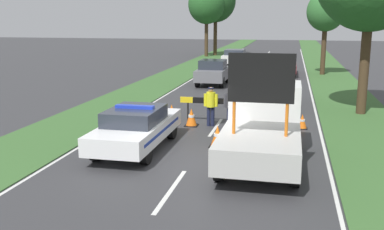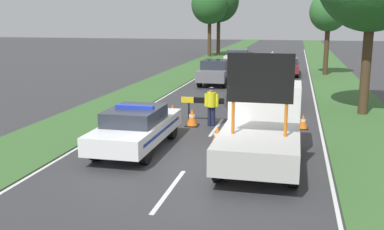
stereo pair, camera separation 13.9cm
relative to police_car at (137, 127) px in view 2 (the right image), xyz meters
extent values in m
plane|color=#333335|center=(2.07, -0.92, -0.74)|extent=(160.00, 160.00, 0.00)
cube|color=silver|center=(2.07, -3.35, -0.74)|extent=(0.12, 2.99, 0.01)
cube|color=silver|center=(2.07, 3.56, -0.74)|extent=(0.12, 2.99, 0.01)
cube|color=silver|center=(2.07, 10.46, -0.74)|extent=(0.12, 2.99, 0.01)
cube|color=silver|center=(2.07, 17.37, -0.74)|extent=(0.12, 2.99, 0.01)
cube|color=silver|center=(2.07, 24.27, -0.74)|extent=(0.12, 2.99, 0.01)
cube|color=silver|center=(2.07, 31.18, -0.74)|extent=(0.12, 2.99, 0.01)
cube|color=silver|center=(2.07, 38.08, -0.74)|extent=(0.12, 2.99, 0.01)
cube|color=silver|center=(2.07, 44.99, -0.74)|extent=(0.12, 2.99, 0.01)
cube|color=silver|center=(-1.97, 16.51, -0.74)|extent=(0.10, 70.32, 0.01)
cube|color=silver|center=(6.11, 16.51, -0.74)|extent=(0.10, 70.32, 0.01)
cube|color=#38602D|center=(-3.70, 19.08, -0.73)|extent=(3.27, 120.00, 0.03)
cube|color=#38602D|center=(7.84, 19.08, -0.73)|extent=(3.27, 120.00, 0.03)
cube|color=white|center=(0.00, 0.02, -0.10)|extent=(1.82, 4.82, 0.57)
cube|color=#282D38|center=(0.00, -0.12, 0.42)|extent=(1.60, 2.22, 0.47)
cylinder|color=black|center=(-0.79, 1.52, -0.38)|extent=(0.24, 0.72, 0.72)
cylinder|color=black|center=(0.79, 1.52, -0.38)|extent=(0.24, 0.72, 0.72)
cylinder|color=black|center=(-0.79, -1.47, -0.38)|extent=(0.24, 0.72, 0.72)
cylinder|color=black|center=(0.79, -1.47, -0.38)|extent=(0.24, 0.72, 0.72)
cube|color=#1E38C6|center=(0.00, -0.12, 0.71)|extent=(1.27, 0.24, 0.10)
cube|color=#193399|center=(0.00, 0.02, -0.07)|extent=(1.83, 3.95, 0.10)
cube|color=black|center=(0.00, 2.47, -0.16)|extent=(1.00, 0.08, 0.34)
cube|color=white|center=(4.14, 0.94, 0.58)|extent=(2.21, 1.84, 1.77)
cube|color=#232833|center=(4.14, 1.83, 0.90)|extent=(1.88, 0.04, 0.78)
cube|color=#B2B2AD|center=(4.14, -1.69, 0.05)|extent=(2.21, 3.40, 0.70)
cylinder|color=#D16619|center=(3.43, -1.69, 0.85)|extent=(0.09, 0.09, 0.90)
cylinder|color=#D16619|center=(4.85, -1.69, 0.85)|extent=(0.09, 0.09, 0.90)
cube|color=black|center=(4.14, -1.69, 1.96)|extent=(1.77, 0.12, 1.32)
cylinder|color=black|center=(3.15, 0.94, -0.30)|extent=(0.24, 0.88, 0.88)
cylinder|color=black|center=(5.13, 0.94, -0.30)|extent=(0.24, 0.88, 0.88)
cylinder|color=black|center=(3.15, -2.37, -0.30)|extent=(0.24, 0.88, 0.88)
cylinder|color=black|center=(5.13, -2.37, -0.30)|extent=(0.24, 0.88, 0.88)
cylinder|color=black|center=(0.74, 4.36, -0.34)|extent=(0.07, 0.07, 0.80)
cylinder|color=black|center=(3.30, 4.36, -0.34)|extent=(0.07, 0.07, 0.80)
cube|color=yellow|center=(0.69, 4.36, 0.18)|extent=(0.53, 0.08, 0.24)
cube|color=black|center=(1.22, 4.36, 0.18)|extent=(0.53, 0.08, 0.24)
cube|color=yellow|center=(1.75, 4.36, 0.18)|extent=(0.53, 0.08, 0.24)
cube|color=black|center=(2.29, 4.36, 0.18)|extent=(0.53, 0.08, 0.24)
cube|color=yellow|center=(2.82, 4.36, 0.18)|extent=(0.53, 0.08, 0.24)
cube|color=black|center=(3.35, 4.36, 0.18)|extent=(0.53, 0.08, 0.24)
cylinder|color=#191E38|center=(1.74, 3.73, -0.34)|extent=(0.15, 0.15, 0.79)
cylinder|color=#191E38|center=(1.91, 3.73, -0.34)|extent=(0.15, 0.15, 0.79)
cylinder|color=yellow|center=(1.83, 3.73, 0.35)|extent=(0.36, 0.36, 0.59)
cylinder|color=yellow|center=(1.60, 3.73, 0.32)|extent=(0.12, 0.12, 0.50)
cylinder|color=yellow|center=(2.05, 3.73, 0.32)|extent=(0.12, 0.12, 0.50)
sphere|color=#A57A5B|center=(1.83, 3.73, 0.75)|extent=(0.20, 0.20, 0.20)
cylinder|color=#141933|center=(1.83, 3.73, 0.80)|extent=(0.24, 0.24, 0.05)
cylinder|color=#191E38|center=(2.59, 3.48, -0.33)|extent=(0.16, 0.16, 0.83)
cylinder|color=#191E38|center=(2.76, 3.48, -0.33)|extent=(0.16, 0.16, 0.83)
cylinder|color=#3D3D42|center=(2.68, 3.48, 0.40)|extent=(0.38, 0.38, 0.62)
cylinder|color=#3D3D42|center=(2.44, 3.48, 0.37)|extent=(0.12, 0.12, 0.53)
cylinder|color=#3D3D42|center=(2.91, 3.48, 0.37)|extent=(0.12, 0.12, 0.53)
sphere|color=#A57A5B|center=(2.68, 3.48, 0.81)|extent=(0.21, 0.21, 0.21)
cube|color=black|center=(5.43, 4.07, -0.73)|extent=(0.42, 0.42, 0.03)
cone|color=orange|center=(5.43, 4.07, -0.43)|extent=(0.36, 0.36, 0.55)
cylinder|color=white|center=(5.43, 4.07, -0.41)|extent=(0.20, 0.20, 0.08)
cube|color=black|center=(1.06, 3.58, -0.73)|extent=(0.52, 0.52, 0.03)
cone|color=orange|center=(1.06, 3.58, -0.37)|extent=(0.44, 0.44, 0.68)
cylinder|color=white|center=(1.06, 3.58, -0.33)|extent=(0.25, 0.25, 0.10)
cube|color=black|center=(3.41, 4.91, -0.73)|extent=(0.48, 0.48, 0.03)
cone|color=orange|center=(3.41, 4.91, -0.39)|extent=(0.41, 0.41, 0.64)
cylinder|color=white|center=(3.41, 4.91, -0.36)|extent=(0.23, 0.23, 0.09)
cube|color=black|center=(0.07, 4.20, -0.73)|extent=(0.53, 0.53, 0.03)
cone|color=orange|center=(0.07, 4.20, -0.36)|extent=(0.45, 0.45, 0.70)
cylinder|color=white|center=(0.07, 4.20, -0.33)|extent=(0.26, 0.26, 0.10)
cube|color=black|center=(2.57, 0.85, -0.73)|extent=(0.53, 0.53, 0.03)
cone|color=orange|center=(2.57, 0.85, -0.36)|extent=(0.45, 0.45, 0.70)
cylinder|color=white|center=(2.57, 0.85, -0.33)|extent=(0.25, 0.25, 0.10)
cube|color=#B2B2B7|center=(4.07, 9.00, -0.11)|extent=(1.93, 4.58, 0.58)
cube|color=#282D38|center=(4.07, 8.87, 0.43)|extent=(1.70, 2.11, 0.50)
cylinder|color=black|center=(3.22, 10.42, -0.40)|extent=(0.24, 0.68, 0.68)
cylinder|color=black|center=(4.91, 10.42, -0.40)|extent=(0.24, 0.68, 0.68)
cylinder|color=black|center=(3.22, 7.58, -0.40)|extent=(0.24, 0.68, 0.68)
cylinder|color=black|center=(4.91, 7.58, -0.40)|extent=(0.24, 0.68, 0.68)
cube|color=slate|center=(-0.06, 15.15, -0.03)|extent=(1.81, 3.93, 0.71)
cube|color=#282D38|center=(-0.06, 15.03, 0.60)|extent=(1.59, 1.81, 0.57)
cylinder|color=black|center=(-0.84, 16.37, -0.38)|extent=(0.24, 0.71, 0.71)
cylinder|color=black|center=(0.73, 16.37, -0.38)|extent=(0.24, 0.71, 0.71)
cylinder|color=black|center=(-0.84, 13.93, -0.38)|extent=(0.24, 0.71, 0.71)
cylinder|color=black|center=(0.73, 13.93, -0.38)|extent=(0.24, 0.71, 0.71)
cube|color=maroon|center=(4.35, 21.56, -0.12)|extent=(1.89, 4.70, 0.55)
cube|color=#282D38|center=(4.35, 21.42, 0.37)|extent=(1.66, 2.16, 0.45)
cylinder|color=black|center=(3.53, 23.02, -0.40)|extent=(0.24, 0.68, 0.68)
cylinder|color=black|center=(5.17, 23.02, -0.40)|extent=(0.24, 0.68, 0.68)
cylinder|color=black|center=(3.53, 20.11, -0.40)|extent=(0.24, 0.68, 0.68)
cylinder|color=black|center=(5.17, 20.11, -0.40)|extent=(0.24, 0.68, 0.68)
cube|color=silver|center=(-0.11, 27.21, -0.02)|extent=(1.93, 4.52, 0.65)
cube|color=#282D38|center=(-0.11, 27.08, 0.54)|extent=(1.70, 2.08, 0.45)
cylinder|color=black|center=(-0.96, 28.61, -0.34)|extent=(0.24, 0.79, 0.79)
cylinder|color=black|center=(0.73, 28.61, -0.34)|extent=(0.24, 0.79, 0.79)
cylinder|color=black|center=(-0.96, 25.81, -0.34)|extent=(0.24, 0.79, 0.79)
cylinder|color=black|center=(0.73, 25.81, -0.34)|extent=(0.24, 0.79, 0.79)
cylinder|color=#42301E|center=(-4.58, 36.75, 1.38)|extent=(0.40, 0.40, 4.24)
ellipsoid|color=#235623|center=(-4.58, 36.75, 5.03)|extent=(4.08, 4.08, 4.29)
cylinder|color=#42301E|center=(-3.85, 38.46, 1.51)|extent=(0.42, 0.42, 4.50)
ellipsoid|color=#1E471E|center=(-3.85, 38.46, 5.47)|extent=(4.58, 4.58, 4.81)
cylinder|color=#42301E|center=(8.08, 7.48, 1.46)|extent=(0.42, 0.42, 4.39)
cylinder|color=#42301E|center=(7.26, 22.12, 1.11)|extent=(0.36, 0.36, 3.71)
ellipsoid|color=#2D662D|center=(7.26, 22.12, 4.03)|extent=(2.83, 2.83, 2.97)
camera|label=1|loc=(4.89, -13.67, 3.52)|focal=42.00mm
camera|label=2|loc=(5.03, -13.64, 3.52)|focal=42.00mm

